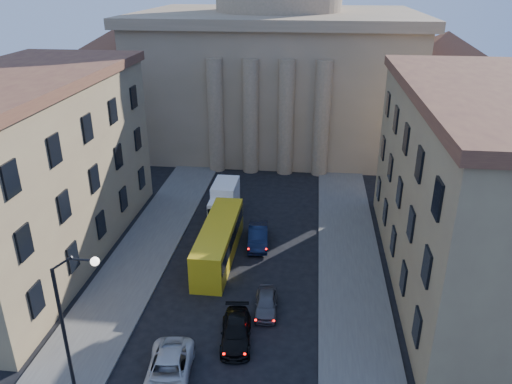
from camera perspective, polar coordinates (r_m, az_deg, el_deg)
sidewalk_left at (r=38.99m, az=-15.03°, el=-10.39°), size 5.00×60.00×0.15m
sidewalk_right at (r=36.76m, az=11.14°, el=-12.28°), size 5.00×60.00×0.15m
church at (r=68.05m, az=2.47°, el=15.64°), size 68.02×28.76×36.60m
building_left at (r=42.61m, az=-24.90°, el=2.27°), size 11.60×26.60×14.70m
building_right at (r=38.44m, az=24.34°, el=0.17°), size 11.60×26.60×14.70m
street_lamp at (r=28.13m, az=-20.45°, el=-12.99°), size 2.62×0.44×8.83m
car_left_mid at (r=30.38m, az=-10.00°, el=-19.57°), size 3.08×5.65×1.50m
car_right_mid at (r=32.72m, az=-2.29°, el=-15.64°), size 2.38×4.80×1.34m
car_right_far at (r=35.12m, az=1.18°, el=-12.54°), size 1.70×3.84×1.28m
car_right_distant at (r=42.84m, az=0.23°, el=-5.07°), size 2.09×4.87×1.56m
city_bus at (r=40.61m, az=-4.28°, el=-5.54°), size 2.52×10.63×2.99m
box_truck at (r=47.79m, az=-3.66°, el=-1.03°), size 2.25×5.57×3.05m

